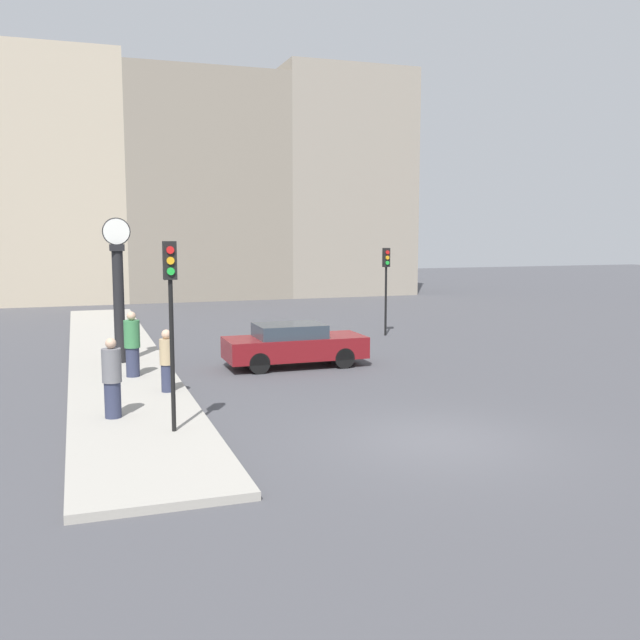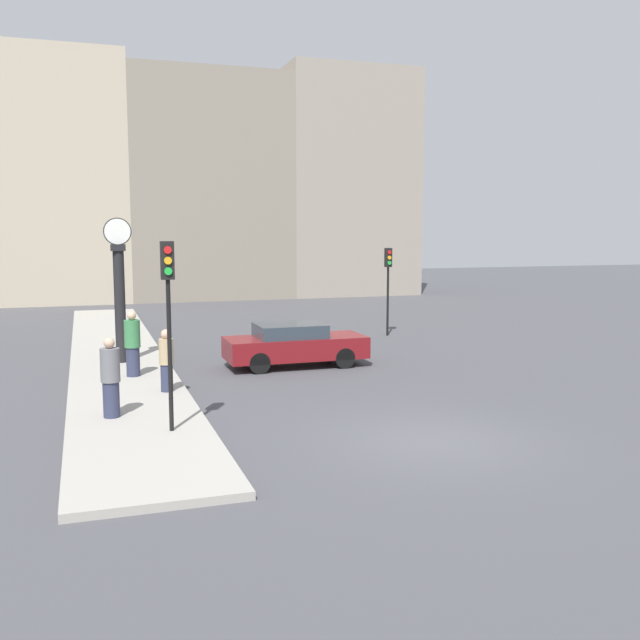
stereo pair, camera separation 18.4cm
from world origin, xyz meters
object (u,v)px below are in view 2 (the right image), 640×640
at_px(street_clock, 120,293).
at_px(pedestrian_grey_jacket, 111,378).
at_px(traffic_light_far, 388,273).
at_px(pedestrian_green_hoodie, 133,344).
at_px(pedestrian_tan_coat, 166,361).
at_px(traffic_light_near, 168,296).
at_px(sedan_car, 294,344).

distance_m(street_clock, pedestrian_grey_jacket, 6.91).
xyz_separation_m(traffic_light_far, pedestrian_green_hoodie, (-10.37, -5.86, -1.48)).
bearing_deg(pedestrian_tan_coat, traffic_light_near, -94.98).
relative_size(traffic_light_near, pedestrian_tan_coat, 2.42).
relative_size(traffic_light_far, pedestrian_grey_jacket, 2.00).
relative_size(sedan_car, traffic_light_near, 1.12).
bearing_deg(pedestrian_grey_jacket, pedestrian_tan_coat, 56.60).
distance_m(traffic_light_near, pedestrian_green_hoodie, 6.23).
distance_m(pedestrian_tan_coat, pedestrian_green_hoodie, 2.35).
xyz_separation_m(street_clock, pedestrian_grey_jacket, (-0.57, -6.76, -1.29)).
relative_size(pedestrian_tan_coat, pedestrian_green_hoodie, 0.87).
bearing_deg(pedestrian_grey_jacket, street_clock, 85.21).
xyz_separation_m(pedestrian_tan_coat, pedestrian_grey_jacket, (-1.44, -2.18, 0.08)).
bearing_deg(traffic_light_near, pedestrian_tan_coat, 85.02).
height_order(traffic_light_far, street_clock, street_clock).
relative_size(traffic_light_near, pedestrian_grey_jacket, 2.19).
relative_size(street_clock, pedestrian_green_hoodie, 2.43).
bearing_deg(traffic_light_near, street_clock, 93.81).
relative_size(traffic_light_near, pedestrian_green_hoodie, 2.10).
bearing_deg(sedan_car, traffic_light_far, 43.50).
distance_m(traffic_light_near, street_clock, 8.31).
xyz_separation_m(traffic_light_far, pedestrian_grey_jacket, (-11.13, -10.29, -1.52)).
bearing_deg(street_clock, pedestrian_tan_coat, -79.22).
xyz_separation_m(sedan_car, traffic_light_near, (-4.57, -6.63, 2.21)).
relative_size(street_clock, pedestrian_tan_coat, 2.79).
height_order(street_clock, pedestrian_green_hoodie, street_clock).
height_order(street_clock, pedestrian_grey_jacket, street_clock).
bearing_deg(traffic_light_far, pedestrian_tan_coat, -140.08).
distance_m(traffic_light_near, pedestrian_tan_coat, 4.19).
xyz_separation_m(traffic_light_near, street_clock, (-0.55, 8.27, -0.59)).
xyz_separation_m(traffic_light_near, pedestrian_green_hoodie, (-0.36, 5.93, -1.85)).
height_order(sedan_car, traffic_light_near, traffic_light_near).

